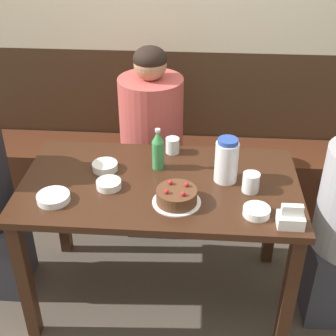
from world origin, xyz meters
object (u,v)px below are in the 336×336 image
object	(u,v)px
bowl_side_dish	(109,184)
person_pale_blue_shirt	(152,145)
bowl_sauce_shallow	(256,211)
bowl_rice_small	(105,166)
water_pitcher	(227,160)
soju_bottle	(158,150)
bowl_soup_white	(53,198)
birthday_cake	(177,196)
bench_seat	(171,177)
glass_tumbler_short	(251,182)
glass_water_tall	(172,145)
napkin_holder	(291,218)

from	to	relation	value
bowl_side_dish	person_pale_blue_shirt	distance (m)	0.72
bowl_sauce_shallow	bowl_rice_small	bearing A→B (deg)	156.28
water_pitcher	soju_bottle	world-z (taller)	water_pitcher
bowl_soup_white	bowl_side_dish	world-z (taller)	bowl_side_dish
person_pale_blue_shirt	birthday_cake	bearing A→B (deg)	14.00
bench_seat	bowl_rice_small	xyz separation A→B (m)	(-0.28, -0.74, 0.53)
water_pitcher	glass_tumbler_short	bearing A→B (deg)	-36.70
bowl_side_dish	glass_water_tall	bearing A→B (deg)	51.83
water_pitcher	bowl_rice_small	distance (m)	0.60
birthday_cake	soju_bottle	world-z (taller)	soju_bottle
water_pitcher	napkin_holder	distance (m)	0.43
bench_seat	bowl_side_dish	distance (m)	1.06
napkin_holder	bowl_side_dish	world-z (taller)	napkin_holder
soju_bottle	bowl_side_dish	xyz separation A→B (m)	(-0.21, -0.19, -0.09)
bowl_soup_white	glass_water_tall	size ratio (longest dim) A/B	1.80
bowl_sauce_shallow	bowl_soup_white	bearing A→B (deg)	177.62
glass_water_tall	glass_tumbler_short	bearing A→B (deg)	-40.67
bowl_sauce_shallow	person_pale_blue_shirt	size ratio (longest dim) A/B	0.10
napkin_holder	person_pale_blue_shirt	world-z (taller)	person_pale_blue_shirt
napkin_holder	bowl_side_dish	size ratio (longest dim) A/B	0.94
glass_water_tall	birthday_cake	bearing A→B (deg)	-83.87
birthday_cake	water_pitcher	size ratio (longest dim) A/B	0.99
bowl_rice_small	soju_bottle	bearing A→B (deg)	8.08
bench_seat	birthday_cake	distance (m)	1.13
napkin_holder	bowl_sauce_shallow	distance (m)	0.15
water_pitcher	bowl_side_dish	xyz separation A→B (m)	(-0.55, -0.11, -0.09)
napkin_holder	glass_tumbler_short	xyz separation A→B (m)	(-0.15, 0.25, 0.01)
bench_seat	napkin_holder	size ratio (longest dim) A/B	24.18
napkin_holder	glass_water_tall	bearing A→B (deg)	132.53
water_pitcher	bowl_rice_small	size ratio (longest dim) A/B	1.75
bowl_sauce_shallow	napkin_holder	bearing A→B (deg)	-26.03
bench_seat	water_pitcher	world-z (taller)	water_pitcher
soju_bottle	bowl_rice_small	bearing A→B (deg)	-171.92
water_pitcher	glass_tumbler_short	distance (m)	0.15
birthday_cake	bowl_side_dish	size ratio (longest dim) A/B	1.86
bowl_sauce_shallow	birthday_cake	bearing A→B (deg)	169.72
soju_bottle	person_pale_blue_shirt	xyz separation A→B (m)	(-0.09, 0.49, -0.25)
glass_tumbler_short	water_pitcher	bearing A→B (deg)	143.30
bowl_soup_white	bowl_sauce_shallow	size ratio (longest dim) A/B	1.26
water_pitcher	glass_tumbler_short	xyz separation A→B (m)	(0.11, -0.08, -0.06)
birthday_cake	napkin_holder	distance (m)	0.50
soju_bottle	napkin_holder	size ratio (longest dim) A/B	1.97
bench_seat	person_pale_blue_shirt	size ratio (longest dim) A/B	2.21
birthday_cake	person_pale_blue_shirt	distance (m)	0.83
bowl_side_dish	glass_tumbler_short	size ratio (longest dim) A/B	1.27
water_pitcher	bowl_side_dish	size ratio (longest dim) A/B	1.88
soju_bottle	glass_tumbler_short	distance (m)	0.48
bowl_soup_white	bowl_side_dish	size ratio (longest dim) A/B	1.27
soju_bottle	glass_tumbler_short	xyz separation A→B (m)	(0.44, -0.17, -0.06)
birthday_cake	water_pitcher	xyz separation A→B (m)	(0.22, 0.20, 0.07)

